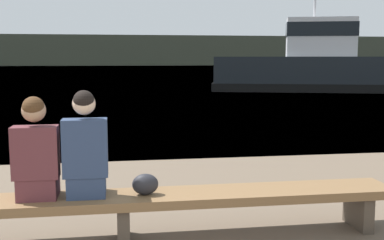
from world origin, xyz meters
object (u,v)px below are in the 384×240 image
(person_right, at_px, (85,151))
(shopping_bag, at_px, (145,184))
(person_left, at_px, (36,154))
(tugboat_red, at_px, (312,68))
(bench_main, at_px, (123,204))

(person_right, relative_size, shopping_bag, 4.03)
(person_left, xyz_separation_m, person_right, (0.46, -0.00, 0.02))
(person_right, bearing_deg, person_left, 179.90)
(person_left, relative_size, tugboat_red, 0.09)
(bench_main, bearing_deg, person_left, 179.61)
(bench_main, relative_size, tugboat_red, 0.51)
(person_right, bearing_deg, tugboat_red, 61.92)
(tugboat_red, bearing_deg, shopping_bag, 170.49)
(tugboat_red, bearing_deg, person_left, 168.22)
(person_left, relative_size, person_right, 0.95)
(person_left, height_order, tugboat_red, tugboat_red)
(person_right, height_order, shopping_bag, person_right)
(person_right, relative_size, tugboat_red, 0.10)
(bench_main, distance_m, person_left, 0.97)
(bench_main, relative_size, person_right, 5.36)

